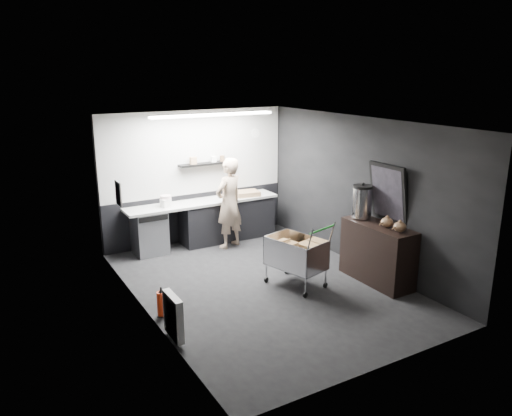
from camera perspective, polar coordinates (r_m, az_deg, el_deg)
floor at (r=8.44m, az=0.95°, el=-8.80°), size 5.50×5.50×0.00m
ceiling at (r=7.72m, az=1.04°, el=9.76°), size 5.50×5.50×0.00m
wall_back at (r=10.36m, az=-6.89°, el=3.60°), size 5.50×0.00×5.50m
wall_front at (r=5.91m, az=14.96°, el=-6.14°), size 5.50×0.00×5.50m
wall_left at (r=7.19m, az=-12.80°, el=-2.08°), size 0.00×5.50×5.50m
wall_right at (r=9.13m, az=11.81°, el=1.75°), size 0.00×5.50×5.50m
kitchen_wall_panel at (r=10.25m, az=-6.94°, el=6.31°), size 3.95×0.02×1.70m
dado_panel at (r=10.55m, az=-6.70°, el=-0.94°), size 3.95×0.02×1.00m
floating_shelf at (r=10.27m, az=-5.62°, el=5.07°), size 1.20×0.22×0.04m
wall_clock at (r=10.82m, az=-0.08°, el=8.52°), size 0.20×0.03×0.20m
poster at (r=8.35m, az=-15.47°, el=1.63°), size 0.02×0.30×0.40m
poster_red_band at (r=8.34m, az=-15.47°, el=2.10°), size 0.02×0.22×0.10m
radiator at (r=6.80m, az=-9.43°, el=-12.12°), size 0.10×0.50×0.60m
ceiling_strip at (r=9.35m, az=-4.93°, el=10.55°), size 2.40×0.20×0.04m
prep_counter at (r=10.34m, az=-5.32°, el=-1.48°), size 3.20×0.61×0.90m
person at (r=9.92m, az=-3.10°, el=0.56°), size 0.78×0.64×1.83m
shopping_cart at (r=8.27m, az=4.57°, el=-5.40°), size 0.85×1.15×1.11m
sideboard at (r=8.63m, az=13.66°, el=-4.17°), size 0.57×1.34×2.00m
fire_extinguisher at (r=7.49m, az=-10.74°, el=-10.58°), size 0.13×0.13×0.44m
cardboard_box at (r=10.54m, az=-1.04°, el=1.68°), size 0.54×0.44×0.10m
pink_tub at (r=9.86m, az=-10.26°, el=0.80°), size 0.22×0.22×0.22m
white_container at (r=9.81m, az=-10.27°, el=0.56°), size 0.21×0.19×0.16m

